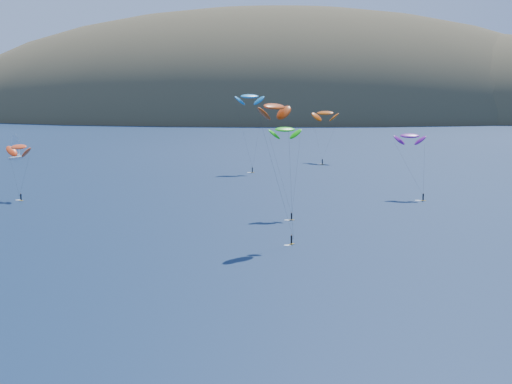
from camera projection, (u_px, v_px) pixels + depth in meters
name	position (u px, v px, depth m)	size (l,w,h in m)	color
island	(299.00, 128.00, 620.35)	(730.00, 300.00, 210.00)	#3D3526
sailboat	(17.00, 156.00, 283.47)	(8.51, 8.03, 10.17)	silver
kitesurfer_1	(19.00, 147.00, 187.96)	(9.39, 9.94, 15.92)	gold
kitesurfer_3	(285.00, 130.00, 164.21)	(7.78, 10.85, 21.75)	gold
kitesurfer_4	(250.00, 96.00, 242.55)	(10.37, 9.63, 28.15)	gold
kitesurfer_6	(410.00, 136.00, 189.85)	(8.46, 10.75, 18.48)	gold
kitesurfer_9	(274.00, 107.00, 136.02)	(8.46, 9.52, 28.35)	gold
kitesurfer_11	(325.00, 113.00, 271.84)	(11.53, 16.54, 21.41)	gold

